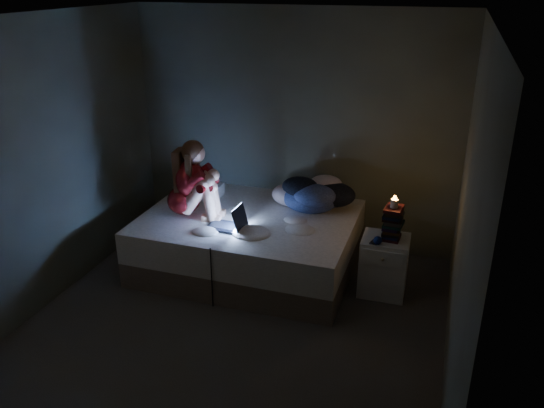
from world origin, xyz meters
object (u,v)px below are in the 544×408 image
at_px(bed, 249,242).
at_px(phone, 376,241).
at_px(woman, 182,178).
at_px(candle, 394,205).
at_px(nightstand, 384,265).
at_px(laptop, 225,216).

height_order(bed, phone, phone).
relative_size(woman, candle, 10.17).
distance_m(woman, nightstand, 2.16).
height_order(laptop, nightstand, laptop).
height_order(nightstand, phone, phone).
relative_size(bed, phone, 15.28).
bearing_deg(bed, nightstand, -2.72).
relative_size(nightstand, phone, 4.17).
height_order(bed, laptop, laptop).
height_order(nightstand, candle, candle).
xyz_separation_m(bed, nightstand, (1.41, -0.07, -0.00)).
distance_m(candle, phone, 0.38).
xyz_separation_m(woman, candle, (2.08, 0.13, -0.06)).
relative_size(laptop, phone, 2.61).
bearing_deg(laptop, phone, 8.96).
distance_m(laptop, candle, 1.61).
relative_size(bed, nightstand, 3.67).
xyz_separation_m(laptop, nightstand, (1.52, 0.27, -0.43)).
bearing_deg(phone, laptop, -157.15).
bearing_deg(nightstand, woman, -177.39).
distance_m(bed, woman, 0.96).
distance_m(bed, nightstand, 1.41).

